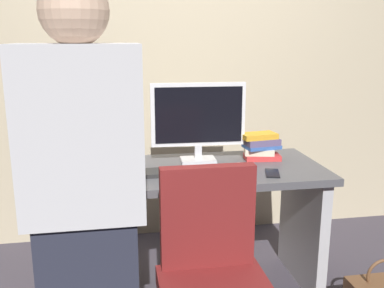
% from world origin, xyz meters
% --- Properties ---
extents(wall_back, '(6.40, 0.10, 3.00)m').
position_xyz_m(wall_back, '(0.00, 0.86, 1.50)').
color(wall_back, tan).
rests_on(wall_back, ground).
extents(desk, '(1.48, 0.65, 0.75)m').
position_xyz_m(desk, '(0.00, 0.00, 0.52)').
color(desk, '#4C4C51').
rests_on(desk, ground).
extents(person_at_desk, '(0.40, 0.24, 1.64)m').
position_xyz_m(person_at_desk, '(-0.51, -0.83, 0.84)').
color(person_at_desk, '#262838').
rests_on(person_at_desk, ground).
extents(monitor, '(0.54, 0.15, 0.46)m').
position_xyz_m(monitor, '(0.07, 0.13, 1.00)').
color(monitor, silver).
rests_on(monitor, desk).
extents(keyboard, '(0.43, 0.13, 0.02)m').
position_xyz_m(keyboard, '(-0.05, -0.08, 0.76)').
color(keyboard, '#262626').
rests_on(keyboard, desk).
extents(mouse, '(0.06, 0.10, 0.03)m').
position_xyz_m(mouse, '(0.27, -0.06, 0.76)').
color(mouse, white).
rests_on(mouse, desk).
extents(cup_near_keyboard, '(0.08, 0.08, 0.09)m').
position_xyz_m(cup_near_keyboard, '(-0.38, -0.15, 0.79)').
color(cup_near_keyboard, '#3372B2').
rests_on(cup_near_keyboard, desk).
extents(cup_by_monitor, '(0.08, 0.08, 0.08)m').
position_xyz_m(cup_by_monitor, '(-0.50, 0.10, 0.79)').
color(cup_by_monitor, '#D84C3F').
rests_on(cup_by_monitor, desk).
extents(book_stack, '(0.24, 0.16, 0.16)m').
position_xyz_m(book_stack, '(0.44, 0.12, 0.82)').
color(book_stack, red).
rests_on(book_stack, desk).
extents(cell_phone, '(0.11, 0.16, 0.01)m').
position_xyz_m(cell_phone, '(0.41, -0.18, 0.75)').
color(cell_phone, black).
rests_on(cell_phone, desk).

